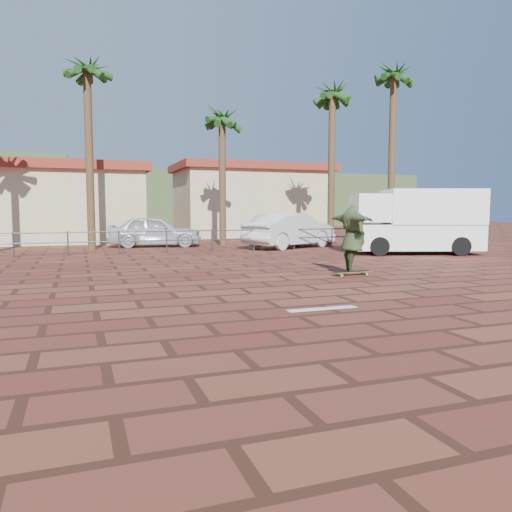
# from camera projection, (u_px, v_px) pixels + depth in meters

# --- Properties ---
(ground) EXTENTS (120.00, 120.00, 0.00)m
(ground) POSITION_uv_depth(u_px,v_px,m) (265.00, 300.00, 10.29)
(ground) COLOR brown
(ground) RESTS_ON ground
(paint_stripe) EXTENTS (1.40, 0.22, 0.01)m
(paint_stripe) POSITION_uv_depth(u_px,v_px,m) (322.00, 309.00, 9.40)
(paint_stripe) COLOR white
(paint_stripe) RESTS_ON ground
(guardrail) EXTENTS (24.06, 0.06, 1.00)m
(guardrail) POSITION_uv_depth(u_px,v_px,m) (167.00, 237.00, 21.48)
(guardrail) COLOR #47494F
(guardrail) RESTS_ON ground
(palm_left) EXTENTS (2.40, 2.40, 9.45)m
(palm_left) POSITION_uv_depth(u_px,v_px,m) (87.00, 75.00, 22.62)
(palm_left) COLOR brown
(palm_left) RESTS_ON ground
(palm_center) EXTENTS (2.40, 2.40, 7.75)m
(palm_center) POSITION_uv_depth(u_px,v_px,m) (222.00, 121.00, 25.41)
(palm_center) COLOR brown
(palm_center) RESTS_ON ground
(palm_right) EXTENTS (2.40, 2.40, 9.05)m
(palm_right) POSITION_uv_depth(u_px,v_px,m) (332.00, 99.00, 25.73)
(palm_right) COLOR brown
(palm_right) RESTS_ON ground
(palm_far_right) EXTENTS (2.40, 2.40, 10.05)m
(palm_far_right) POSITION_uv_depth(u_px,v_px,m) (394.00, 81.00, 25.72)
(palm_far_right) COLOR brown
(palm_far_right) RESTS_ON ground
(building_west) EXTENTS (12.60, 7.60, 4.50)m
(building_west) POSITION_uv_depth(u_px,v_px,m) (33.00, 203.00, 28.70)
(building_west) COLOR beige
(building_west) RESTS_ON ground
(building_east) EXTENTS (10.60, 6.60, 5.00)m
(building_east) POSITION_uv_depth(u_px,v_px,m) (251.00, 200.00, 35.24)
(building_east) COLOR beige
(building_east) RESTS_ON ground
(hill_front) EXTENTS (70.00, 18.00, 6.00)m
(hill_front) POSITION_uv_depth(u_px,v_px,m) (110.00, 200.00, 56.90)
(hill_front) COLOR #384C28
(hill_front) RESTS_ON ground
(longboard) EXTENTS (1.22, 0.32, 0.12)m
(longboard) POSITION_uv_depth(u_px,v_px,m) (352.00, 272.00, 14.17)
(longboard) COLOR olive
(longboard) RESTS_ON ground
(skateboarder) EXTENTS (0.80, 2.39, 1.91)m
(skateboarder) POSITION_uv_depth(u_px,v_px,m) (353.00, 238.00, 14.08)
(skateboarder) COLOR #303F22
(skateboarder) RESTS_ON longboard
(campervan) EXTENTS (5.66, 3.80, 2.72)m
(campervan) POSITION_uv_depth(u_px,v_px,m) (416.00, 220.00, 21.09)
(campervan) COLOR white
(campervan) RESTS_ON ground
(car_silver) EXTENTS (4.91, 2.70, 1.58)m
(car_silver) POSITION_uv_depth(u_px,v_px,m) (155.00, 231.00, 25.24)
(car_silver) COLOR silver
(car_silver) RESTS_ON ground
(car_white) EXTENTS (5.46, 3.98, 1.72)m
(car_white) POSITION_uv_depth(u_px,v_px,m) (290.00, 230.00, 24.49)
(car_white) COLOR silver
(car_white) RESTS_ON ground
(street_sign) EXTENTS (0.50, 0.23, 2.56)m
(street_sign) POSITION_uv_depth(u_px,v_px,m) (355.00, 211.00, 24.47)
(street_sign) COLOR gray
(street_sign) RESTS_ON ground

